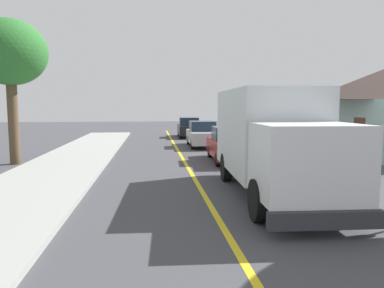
{
  "coord_description": "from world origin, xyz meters",
  "views": [
    {
      "loc": [
        -1.56,
        -0.3,
        2.71
      ],
      "look_at": [
        -0.2,
        11.7,
        1.4
      ],
      "focal_mm": 33.47,
      "sensor_mm": 36.0,
      "label": 1
    }
  ],
  "objects": [
    {
      "name": "parked_car_mid",
      "position": [
        1.76,
        22.92,
        0.79
      ],
      "size": [
        1.86,
        4.43,
        1.67
      ],
      "color": "#B7B7BC",
      "rests_on": "ground"
    },
    {
      "name": "parked_car_far",
      "position": [
        1.61,
        30.08,
        0.79
      ],
      "size": [
        1.93,
        4.45,
        1.67
      ],
      "color": "black",
      "rests_on": "ground"
    },
    {
      "name": "parked_car_near",
      "position": [
        2.21,
        16.58,
        0.79
      ],
      "size": [
        1.96,
        4.46,
        1.67
      ],
      "color": "maroon",
      "rests_on": "ground"
    },
    {
      "name": "street_tree_down_block",
      "position": [
        -7.85,
        16.9,
        5.01
      ],
      "size": [
        3.28,
        3.28,
        6.56
      ],
      "color": "brown",
      "rests_on": "ground"
    },
    {
      "name": "centre_line_yellow",
      "position": [
        0.0,
        10.0,
        0.0
      ],
      "size": [
        0.16,
        56.0,
        0.01
      ],
      "primitive_type": "cube",
      "color": "gold",
      "rests_on": "ground"
    },
    {
      "name": "box_truck",
      "position": [
        2.06,
        10.15,
        1.77
      ],
      "size": [
        2.7,
        7.28,
        3.2
      ],
      "color": "silver",
      "rests_on": "ground"
    }
  ]
}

